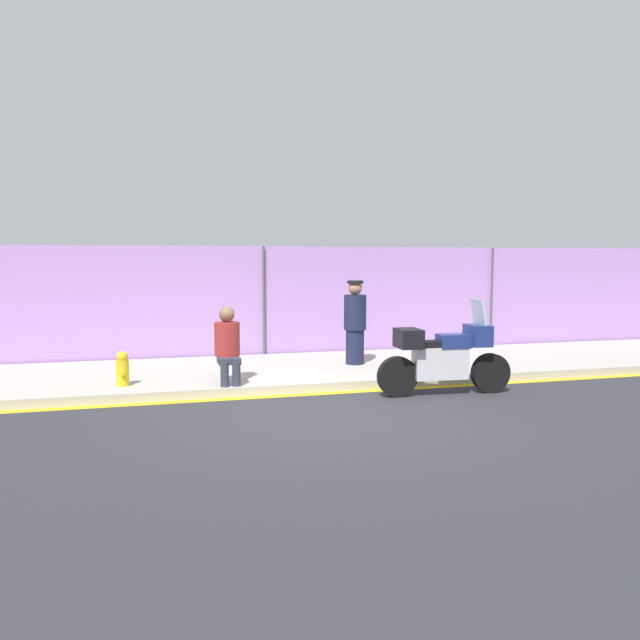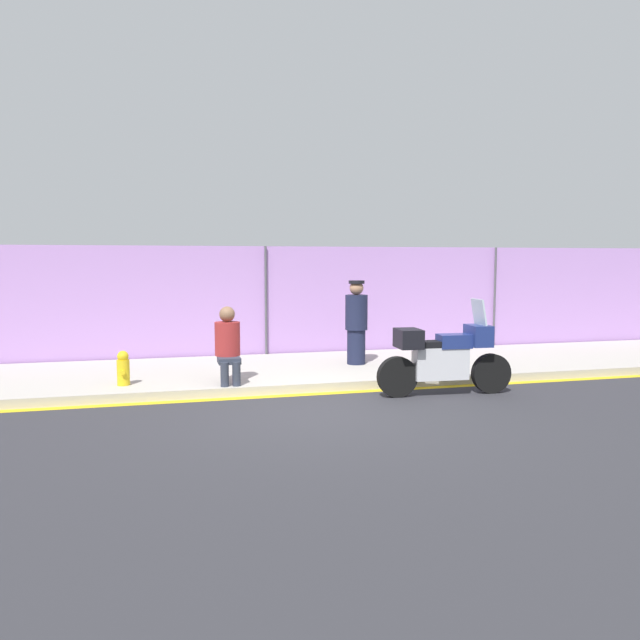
% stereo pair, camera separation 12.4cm
% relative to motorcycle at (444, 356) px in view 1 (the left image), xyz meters
% --- Properties ---
extents(ground_plane, '(120.00, 120.00, 0.00)m').
position_rel_motorcycle_xyz_m(ground_plane, '(-2.17, -0.62, -0.62)').
color(ground_plane, '#2D2D33').
extents(sidewalk, '(40.29, 3.41, 0.15)m').
position_rel_motorcycle_xyz_m(sidewalk, '(-2.17, 2.37, -0.55)').
color(sidewalk, '#ADA89E').
rests_on(sidewalk, ground_plane).
extents(curb_paint_stripe, '(40.29, 0.18, 0.01)m').
position_rel_motorcycle_xyz_m(curb_paint_stripe, '(-2.17, 0.57, -0.62)').
color(curb_paint_stripe, gold).
rests_on(curb_paint_stripe, ground_plane).
extents(storefront_fence, '(38.27, 0.17, 2.45)m').
position_rel_motorcycle_xyz_m(storefront_fence, '(-2.17, 4.17, 0.60)').
color(storefront_fence, '#AD7FC6').
rests_on(storefront_fence, ground_plane).
extents(motorcycle, '(2.24, 0.58, 1.54)m').
position_rel_motorcycle_xyz_m(motorcycle, '(0.00, 0.00, 0.00)').
color(motorcycle, black).
rests_on(motorcycle, ground_plane).
extents(officer_standing, '(0.43, 0.43, 1.61)m').
position_rel_motorcycle_xyz_m(officer_standing, '(-0.71, 2.36, 0.34)').
color(officer_standing, '#191E38').
rests_on(officer_standing, sidewalk).
extents(person_seated_on_curb, '(0.42, 0.66, 1.25)m').
position_rel_motorcycle_xyz_m(person_seated_on_curb, '(-3.30, 1.14, 0.21)').
color(person_seated_on_curb, '#2D3342').
rests_on(person_seated_on_curb, sidewalk).
extents(fire_hydrant, '(0.20, 0.25, 0.56)m').
position_rel_motorcycle_xyz_m(fire_hydrant, '(-4.96, 1.33, -0.20)').
color(fire_hydrant, gold).
rests_on(fire_hydrant, sidewalk).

